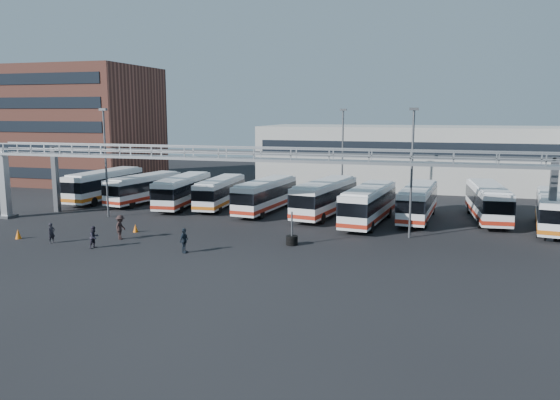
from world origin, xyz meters
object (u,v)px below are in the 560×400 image
(cone_left, at_px, (18,234))
(bus_7, at_px, (418,201))
(light_pole_left, at_px, (106,157))
(bus_0, at_px, (105,184))
(light_pole_mid, at_px, (412,166))
(light_pole_back, at_px, (343,151))
(bus_4, at_px, (265,194))
(pedestrian_b, at_px, (94,237))
(bus_1, at_px, (144,188))
(bus_6, at_px, (369,203))
(pedestrian_c, at_px, (121,227))
(pedestrian_a, at_px, (51,233))
(pedestrian_d, at_px, (184,241))
(bus_5, at_px, (325,197))
(bus_8, at_px, (488,201))
(cone_right, at_px, (135,228))
(bus_3, at_px, (220,192))
(bus_2, at_px, (183,190))
(tire_stack, at_px, (292,239))
(bus_9, at_px, (553,210))

(cone_left, bearing_deg, bus_7, 28.73)
(light_pole_left, distance_m, bus_0, 10.60)
(light_pole_mid, height_order, light_pole_back, same)
(bus_4, height_order, pedestrian_b, bus_4)
(light_pole_back, height_order, bus_1, light_pole_back)
(cone_left, bearing_deg, light_pole_mid, 16.76)
(bus_6, height_order, bus_7, bus_6)
(pedestrian_c, bearing_deg, pedestrian_a, 113.57)
(pedestrian_d, bearing_deg, bus_6, -35.87)
(bus_0, relative_size, bus_5, 0.99)
(bus_8, distance_m, pedestrian_c, 32.31)
(light_pole_left, distance_m, cone_right, 9.61)
(bus_5, height_order, pedestrian_a, bus_5)
(light_pole_left, bearing_deg, cone_right, -40.91)
(bus_3, height_order, pedestrian_a, bus_3)
(bus_0, bearing_deg, bus_7, 0.01)
(cone_left, bearing_deg, bus_4, 47.07)
(bus_0, height_order, pedestrian_d, bus_0)
(bus_7, relative_size, cone_left, 14.26)
(bus_2, distance_m, cone_left, 17.96)
(cone_left, bearing_deg, light_pole_left, 80.83)
(light_pole_back, distance_m, bus_8, 16.16)
(bus_6, relative_size, tire_stack, 4.46)
(cone_right, bearing_deg, bus_8, 24.79)
(pedestrian_c, height_order, pedestrian_d, pedestrian_c)
(cone_left, bearing_deg, bus_3, 60.67)
(light_pole_back, relative_size, pedestrian_b, 6.22)
(bus_1, xyz_separation_m, bus_7, (29.03, -1.42, 0.06))
(light_pole_mid, xyz_separation_m, bus_7, (0.33, 7.49, -3.94))
(light_pole_mid, distance_m, bus_8, 11.69)
(light_pole_mid, height_order, bus_2, light_pole_mid)
(light_pole_left, height_order, tire_stack, light_pole_left)
(light_pole_left, relative_size, bus_5, 0.89)
(light_pole_left, height_order, bus_5, light_pole_left)
(bus_4, bearing_deg, bus_0, -178.37)
(pedestrian_b, bearing_deg, pedestrian_c, 6.34)
(bus_0, height_order, bus_1, bus_0)
(bus_3, bearing_deg, bus_5, -11.16)
(bus_1, xyz_separation_m, cone_left, (-0.90, -17.82, -1.35))
(bus_1, bearing_deg, light_pole_mid, -7.32)
(light_pole_back, bearing_deg, bus_0, -167.02)
(bus_5, relative_size, bus_8, 1.03)
(pedestrian_c, bearing_deg, bus_6, -64.27)
(bus_6, bearing_deg, bus_9, 12.97)
(bus_4, height_order, bus_9, bus_4)
(bus_8, xyz_separation_m, bus_9, (4.91, -2.81, -0.09))
(pedestrian_d, height_order, cone_right, pedestrian_d)
(light_pole_mid, relative_size, bus_6, 0.90)
(light_pole_back, height_order, cone_left, light_pole_back)
(bus_7, xyz_separation_m, pedestrian_c, (-22.04, -14.33, -0.82))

